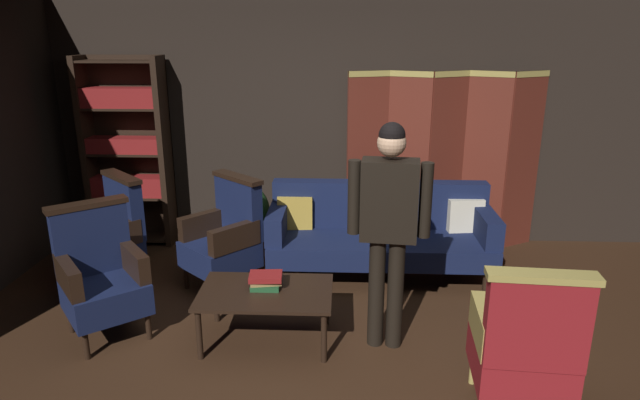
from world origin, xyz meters
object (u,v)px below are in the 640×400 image
(folding_screen, at_px, (446,158))
(armchair_wing_far, at_px, (225,237))
(armchair_wing_left, at_px, (101,275))
(book_green_cloth, at_px, (266,285))
(coffee_table, at_px, (266,296))
(armchair_wing_right, at_px, (110,236))
(book_red_leather, at_px, (266,277))
(armchair_gilt_accent, at_px, (525,346))
(bookshelf, at_px, (127,149))
(standing_figure, at_px, (389,217))
(velvet_couch, at_px, (380,230))
(potted_plant, at_px, (246,216))
(book_tan_leather, at_px, (266,281))

(folding_screen, bearing_deg, armchair_wing_far, -152.29)
(armchair_wing_left, distance_m, book_green_cloth, 1.28)
(coffee_table, xyz_separation_m, armchair_wing_right, (-1.56, 0.90, 0.12))
(armchair_wing_left, height_order, book_red_leather, armchair_wing_left)
(armchair_gilt_accent, bearing_deg, bookshelf, 140.87)
(coffee_table, bearing_deg, armchair_wing_far, 118.37)
(bookshelf, relative_size, standing_figure, 1.20)
(velvet_couch, height_order, armchair_gilt_accent, armchair_gilt_accent)
(coffee_table, distance_m, book_green_cloth, 0.09)
(coffee_table, xyz_separation_m, book_green_cloth, (-0.01, 0.06, 0.06))
(armchair_wing_right, distance_m, standing_figure, 2.68)
(armchair_wing_right, distance_m, book_green_cloth, 1.77)
(standing_figure, bearing_deg, bookshelf, 142.85)
(folding_screen, bearing_deg, bookshelf, -179.22)
(bookshelf, bearing_deg, book_green_cloth, -47.88)
(armchair_wing_far, bearing_deg, armchair_gilt_accent, -38.24)
(bookshelf, relative_size, velvet_couch, 0.97)
(folding_screen, height_order, potted_plant, folding_screen)
(bookshelf, bearing_deg, coffee_table, -48.66)
(armchair_wing_left, relative_size, book_tan_leather, 4.45)
(armchair_wing_far, distance_m, book_red_leather, 0.99)
(armchair_wing_left, bearing_deg, armchair_wing_far, 47.41)
(folding_screen, distance_m, bookshelf, 3.43)
(armchair_gilt_accent, xyz_separation_m, book_tan_leather, (-1.68, 0.85, -0.02))
(coffee_table, relative_size, armchair_gilt_accent, 0.96)
(folding_screen, height_order, bookshelf, bookshelf)
(folding_screen, relative_size, book_tan_leather, 8.94)
(coffee_table, bearing_deg, book_tan_leather, 95.04)
(folding_screen, xyz_separation_m, armchair_gilt_accent, (0.00, -2.84, -0.50))
(armchair_wing_far, bearing_deg, armchair_wing_left, -132.59)
(folding_screen, distance_m, potted_plant, 2.20)
(armchair_wing_left, height_order, armchair_wing_far, same)
(potted_plant, distance_m, book_red_leather, 1.62)
(velvet_couch, relative_size, armchair_wing_right, 2.04)
(folding_screen, distance_m, armchair_wing_left, 3.59)
(folding_screen, xyz_separation_m, book_tan_leather, (-1.67, -1.99, -0.51))
(armchair_wing_left, bearing_deg, armchair_gilt_accent, -16.14)
(armchair_gilt_accent, distance_m, potted_plant, 3.20)
(velvet_couch, bearing_deg, bookshelf, 164.67)
(coffee_table, bearing_deg, armchair_gilt_accent, -25.27)
(standing_figure, relative_size, book_tan_leather, 7.29)
(folding_screen, relative_size, armchair_wing_far, 2.01)
(book_red_leather, bearing_deg, armchair_wing_right, 151.67)
(armchair_wing_far, xyz_separation_m, standing_figure, (1.40, -0.93, 0.54))
(armchair_wing_right, xyz_separation_m, book_green_cloth, (1.55, -0.84, -0.05))
(coffee_table, xyz_separation_m, armchair_wing_left, (-1.28, 0.07, 0.12))
(potted_plant, xyz_separation_m, book_tan_leather, (0.42, -1.57, 0.02))
(bookshelf, bearing_deg, book_tan_leather, -47.88)
(armchair_wing_right, distance_m, book_red_leather, 1.77)
(bookshelf, distance_m, book_red_leather, 2.68)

